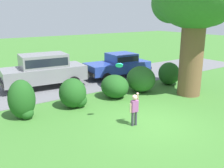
{
  "coord_description": "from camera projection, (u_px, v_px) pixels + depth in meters",
  "views": [
    {
      "loc": [
        -6.35,
        -6.46,
        4.05
      ],
      "look_at": [
        -0.37,
        2.26,
        1.1
      ],
      "focal_mm": 40.38,
      "sensor_mm": 36.0,
      "label": 1
    }
  ],
  "objects": [
    {
      "name": "frisbee",
      "position": [
        119.0,
        65.0,
        9.07
      ],
      "size": [
        0.33,
        0.25,
        0.28
      ],
      "color": "#1EB7B2"
    },
    {
      "name": "shrub_near_tree",
      "position": [
        22.0,
        100.0,
        9.96
      ],
      "size": [
        1.06,
        0.97,
        1.59
      ],
      "color": "#1E511C",
      "rests_on": "ground"
    },
    {
      "name": "driveway_strip",
      "position": [
        74.0,
        84.0,
        15.09
      ],
      "size": [
        28.0,
        4.4,
        0.02
      ],
      "primitive_type": "cube",
      "color": "slate",
      "rests_on": "ground"
    },
    {
      "name": "shrub_centre_right",
      "position": [
        141.0,
        79.0,
        13.46
      ],
      "size": [
        1.48,
        1.62,
        1.38
      ],
      "color": "#286023",
      "rests_on": "ground"
    },
    {
      "name": "shrub_far_end",
      "position": [
        169.0,
        74.0,
        14.83
      ],
      "size": [
        1.19,
        1.3,
        1.33
      ],
      "color": "#1E511C",
      "rests_on": "ground"
    },
    {
      "name": "ground_plane",
      "position": [
        153.0,
        123.0,
        9.68
      ],
      "size": [
        80.0,
        80.0,
        0.0
      ],
      "primitive_type": "plane",
      "color": "#3D752D"
    },
    {
      "name": "shrub_centre",
      "position": [
        115.0,
        87.0,
        12.54
      ],
      "size": [
        1.33,
        1.49,
        1.16
      ],
      "color": "#1E511C",
      "rests_on": "ground"
    },
    {
      "name": "parked_suv",
      "position": [
        44.0,
        69.0,
        14.1
      ],
      "size": [
        4.84,
        2.41,
        1.92
      ],
      "color": "gray",
      "rests_on": "ground"
    },
    {
      "name": "parked_sedan",
      "position": [
        118.0,
        64.0,
        16.63
      ],
      "size": [
        4.52,
        2.33,
        1.56
      ],
      "color": "#28429E",
      "rests_on": "ground"
    },
    {
      "name": "shrub_centre_left",
      "position": [
        74.0,
        94.0,
        11.19
      ],
      "size": [
        1.21,
        1.23,
        1.33
      ],
      "color": "#1E511C",
      "rests_on": "ground"
    },
    {
      "name": "child_thrower",
      "position": [
        134.0,
        107.0,
        9.3
      ],
      "size": [
        0.47,
        0.24,
        1.29
      ],
      "color": "#383842",
      "rests_on": "ground"
    }
  ]
}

